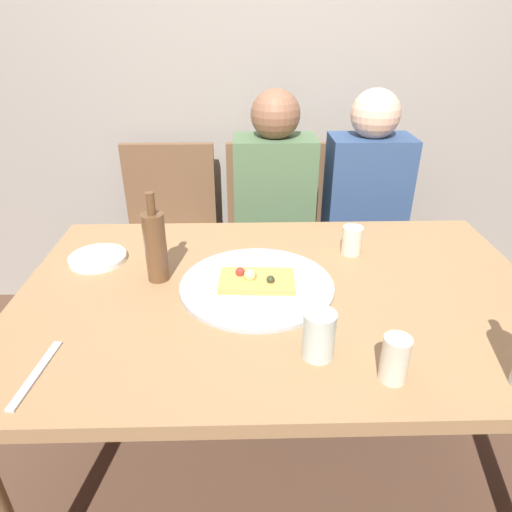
# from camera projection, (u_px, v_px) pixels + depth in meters

# --- Properties ---
(ground_plane) EXTENTS (8.00, 8.00, 0.00)m
(ground_plane) POSITION_uv_depth(u_px,v_px,m) (275.00, 456.00, 1.66)
(ground_plane) COLOR #513828
(back_wall) EXTENTS (6.00, 0.10, 2.60)m
(back_wall) POSITION_uv_depth(u_px,v_px,m) (265.00, 47.00, 2.09)
(back_wall) COLOR gray
(back_wall) RESTS_ON ground_plane
(dining_table) EXTENTS (1.53, 0.98, 0.72)m
(dining_table) POSITION_uv_depth(u_px,v_px,m) (279.00, 310.00, 1.36)
(dining_table) COLOR #99754C
(dining_table) RESTS_ON ground_plane
(pizza_tray) EXTENTS (0.46, 0.46, 0.01)m
(pizza_tray) POSITION_uv_depth(u_px,v_px,m) (257.00, 285.00, 1.34)
(pizza_tray) COLOR #ADADB2
(pizza_tray) RESTS_ON dining_table
(pizza_slice_last) EXTENTS (0.23, 0.14, 0.05)m
(pizza_slice_last) POSITION_uv_depth(u_px,v_px,m) (256.00, 280.00, 1.33)
(pizza_slice_last) COLOR tan
(pizza_slice_last) RESTS_ON pizza_tray
(beer_bottle) EXTENTS (0.07, 0.07, 0.28)m
(beer_bottle) POSITION_uv_depth(u_px,v_px,m) (156.00, 246.00, 1.33)
(beer_bottle) COLOR brown
(beer_bottle) RESTS_ON dining_table
(tumbler_near) EXTENTS (0.08, 0.08, 0.12)m
(tumbler_near) POSITION_uv_depth(u_px,v_px,m) (319.00, 335.00, 1.05)
(tumbler_near) COLOR #B7C6BC
(tumbler_near) RESTS_ON dining_table
(wine_glass) EXTENTS (0.07, 0.07, 0.09)m
(wine_glass) POSITION_uv_depth(u_px,v_px,m) (352.00, 240.00, 1.51)
(wine_glass) COLOR beige
(wine_glass) RESTS_ON dining_table
(short_glass) EXTENTS (0.06, 0.06, 0.11)m
(short_glass) POSITION_uv_depth(u_px,v_px,m) (395.00, 359.00, 0.98)
(short_glass) COLOR beige
(short_glass) RESTS_ON dining_table
(plate_stack) EXTENTS (0.18, 0.18, 0.02)m
(plate_stack) POSITION_uv_depth(u_px,v_px,m) (98.00, 258.00, 1.48)
(plate_stack) COLOR white
(plate_stack) RESTS_ON dining_table
(table_knife) EXTENTS (0.04, 0.22, 0.01)m
(table_knife) POSITION_uv_depth(u_px,v_px,m) (36.00, 374.00, 1.01)
(table_knife) COLOR #B7B7BC
(table_knife) RESTS_ON dining_table
(chair_left) EXTENTS (0.44, 0.44, 0.90)m
(chair_left) POSITION_uv_depth(u_px,v_px,m) (170.00, 229.00, 2.20)
(chair_left) COLOR brown
(chair_left) RESTS_ON ground_plane
(chair_middle) EXTENTS (0.44, 0.44, 0.90)m
(chair_middle) POSITION_uv_depth(u_px,v_px,m) (272.00, 228.00, 2.21)
(chair_middle) COLOR brown
(chair_middle) RESTS_ON ground_plane
(chair_right) EXTENTS (0.44, 0.44, 0.90)m
(chair_right) POSITION_uv_depth(u_px,v_px,m) (358.00, 227.00, 2.22)
(chair_right) COLOR brown
(chair_right) RESTS_ON ground_plane
(guest_in_sweater) EXTENTS (0.36, 0.56, 1.17)m
(guest_in_sweater) POSITION_uv_depth(u_px,v_px,m) (275.00, 216.00, 2.01)
(guest_in_sweater) COLOR #4C6B47
(guest_in_sweater) RESTS_ON ground_plane
(guest_in_beanie) EXTENTS (0.36, 0.56, 1.17)m
(guest_in_beanie) POSITION_uv_depth(u_px,v_px,m) (369.00, 215.00, 2.02)
(guest_in_beanie) COLOR navy
(guest_in_beanie) RESTS_ON ground_plane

